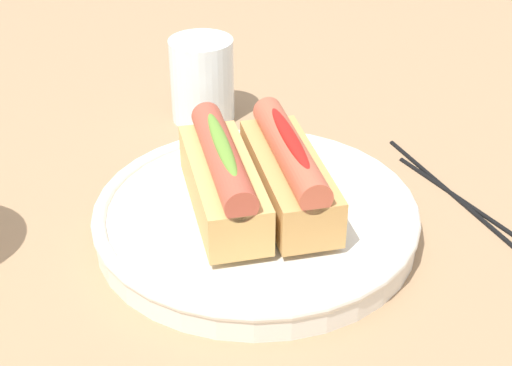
{
  "coord_description": "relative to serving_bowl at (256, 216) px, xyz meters",
  "views": [
    {
      "loc": [
        -0.5,
        0.11,
        0.37
      ],
      "look_at": [
        0.01,
        0.02,
        0.05
      ],
      "focal_mm": 52.5,
      "sensor_mm": 36.0,
      "label": 1
    }
  ],
  "objects": [
    {
      "name": "hotdog_front",
      "position": [
        -0.0,
        -0.03,
        0.04
      ],
      "size": [
        0.15,
        0.06,
        0.06
      ],
      "color": "tan",
      "rests_on": "serving_bowl"
    },
    {
      "name": "hotdog_back",
      "position": [
        0.0,
        0.03,
        0.04
      ],
      "size": [
        0.15,
        0.06,
        0.06
      ],
      "color": "tan",
      "rests_on": "serving_bowl"
    },
    {
      "name": "chopstick_far",
      "position": [
        -0.01,
        -0.2,
        -0.01
      ],
      "size": [
        0.21,
        0.08,
        0.01
      ],
      "primitive_type": "cylinder",
      "rotation": [
        0.0,
        1.57,
        0.34
      ],
      "color": "black",
      "rests_on": "ground_plane"
    },
    {
      "name": "water_glass",
      "position": [
        0.22,
        0.02,
        0.03
      ],
      "size": [
        0.07,
        0.07,
        0.09
      ],
      "color": "white",
      "rests_on": "ground_plane"
    },
    {
      "name": "ground_plane",
      "position": [
        -0.01,
        -0.02,
        -0.02
      ],
      "size": [
        2.4,
        2.4,
        0.0
      ],
      "primitive_type": "plane",
      "color": "#9E7A56"
    },
    {
      "name": "serving_bowl",
      "position": [
        0.0,
        0.0,
        0.0
      ],
      "size": [
        0.27,
        0.27,
        0.03
      ],
      "color": "silver",
      "rests_on": "ground_plane"
    },
    {
      "name": "chopstick_near",
      "position": [
        0.02,
        -0.19,
        -0.01
      ],
      "size": [
        0.22,
        0.05,
        0.01
      ],
      "primitive_type": "cylinder",
      "rotation": [
        0.0,
        1.57,
        0.2
      ],
      "color": "black",
      "rests_on": "ground_plane"
    }
  ]
}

